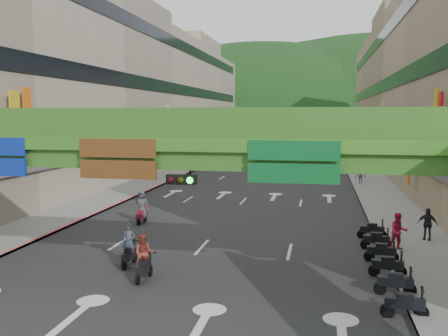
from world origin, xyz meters
TOP-DOWN VIEW (x-y plane):
  - road_slab at (0.00, 50.00)m, footprint 18.00×140.00m
  - sidewalk_left at (-11.00, 50.00)m, footprint 4.00×140.00m
  - sidewalk_right at (11.00, 50.00)m, footprint 4.00×140.00m
  - curb_left at (-9.10, 50.00)m, footprint 0.20×140.00m
  - curb_right at (9.10, 50.00)m, footprint 0.20×140.00m
  - building_row_left at (-18.93, 50.00)m, footprint 12.80×95.00m
  - building_row_right at (18.93, 50.00)m, footprint 12.80×95.00m
  - overpass_near at (0.93, 5.38)m, footprint 28.00×12.27m
  - overpass_far at (0.00, 65.00)m, footprint 28.00×2.20m
  - hill_left at (-15.00, 160.00)m, footprint 168.00×140.00m
  - hill_right at (25.00, 180.00)m, footprint 208.00×176.00m
  - bunting_string at (0.00, 30.00)m, footprint 26.00×0.36m
  - scooter_rider_near at (-2.46, 8.23)m, footprint 0.62×1.60m
  - scooter_rider_mid at (-1.13, 6.52)m, footprint 0.87×1.60m
  - scooter_rider_far at (-5.03, 16.79)m, footprint 0.86×1.60m
  - parked_scooter_row at (8.80, 10.00)m, footprint 1.60×11.55m
  - car_silver at (-2.81, 54.38)m, footprint 1.70×4.39m
  - car_yellow at (1.97, 75.34)m, footprint 2.11×4.49m
  - pedestrian_red at (9.80, 12.93)m, footprint 1.00×0.83m
  - pedestrian_dark at (11.62, 15.31)m, footprint 1.09×0.73m
  - pedestrian_blue at (9.80, 37.35)m, footprint 0.83×0.60m

SIDE VIEW (x-z plane):
  - hill_left at x=-15.00m, z-range -56.00..56.00m
  - hill_right at x=25.00m, z-range -64.00..64.00m
  - road_slab at x=0.00m, z-range 0.00..0.02m
  - sidewalk_left at x=-11.00m, z-range 0.00..0.15m
  - sidewalk_right at x=11.00m, z-range 0.00..0.15m
  - curb_left at x=-9.10m, z-range 0.00..0.18m
  - curb_right at x=9.10m, z-range 0.00..0.18m
  - parked_scooter_row at x=8.80m, z-range -0.02..1.06m
  - car_silver at x=-2.81m, z-range 0.00..1.42m
  - car_yellow at x=1.97m, z-range 0.00..1.49m
  - pedestrian_blue at x=9.80m, z-range 0.00..1.63m
  - pedestrian_dark at x=11.62m, z-range 0.00..1.72m
  - scooter_rider_near at x=-2.46m, z-range -0.08..1.89m
  - pedestrian_red at x=9.80m, z-range 0.00..1.85m
  - scooter_rider_mid at x=-1.13m, z-range 0.03..2.00m
  - scooter_rider_far at x=-5.03m, z-range 0.02..2.10m
  - overpass_near at x=0.93m, z-range 1.66..8.76m
  - overpass_far at x=0.00m, z-range 1.85..8.95m
  - bunting_string at x=0.00m, z-range 5.73..6.19m
  - building_row_left at x=-18.93m, z-range -0.04..18.96m
  - building_row_right at x=18.93m, z-range -0.04..18.96m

